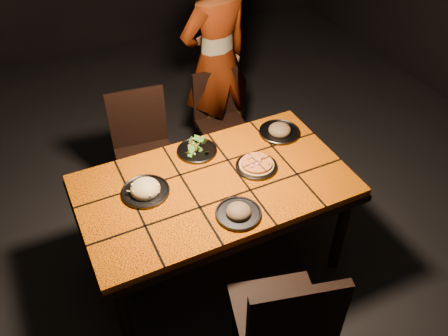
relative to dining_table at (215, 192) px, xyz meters
name	(u,v)px	position (x,y,z in m)	size (l,w,h in m)	color
room_shell	(213,70)	(0.00, 0.00, 0.83)	(6.04, 7.04, 3.08)	black
dining_table	(215,192)	(0.00, 0.00, 0.00)	(1.62, 0.92, 0.75)	orange
chair_near	(285,323)	(-0.03, -0.89, -0.10)	(0.55, 0.55, 1.00)	black
chair_far_left	(143,144)	(-0.20, 0.82, -0.15)	(0.46, 0.46, 0.91)	black
chair_far_right	(219,115)	(0.49, 0.98, -0.20)	(0.40, 0.40, 0.82)	black
diner	(216,61)	(0.55, 1.16, 0.18)	(0.62, 0.41, 1.71)	brown
plate_pizza	(257,165)	(0.29, 0.01, 0.10)	(0.26, 0.26, 0.04)	#36363B
plate_pasta	(145,190)	(-0.40, 0.10, 0.10)	(0.28, 0.28, 0.09)	#36363B
plate_salad	(197,149)	(0.02, 0.31, 0.10)	(0.26, 0.26, 0.07)	#36363B
plate_mushroom_a	(238,212)	(0.01, -0.29, 0.10)	(0.26, 0.26, 0.08)	#36363B
plate_mushroom_b	(280,130)	(0.59, 0.25, 0.10)	(0.28, 0.28, 0.09)	#36363B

